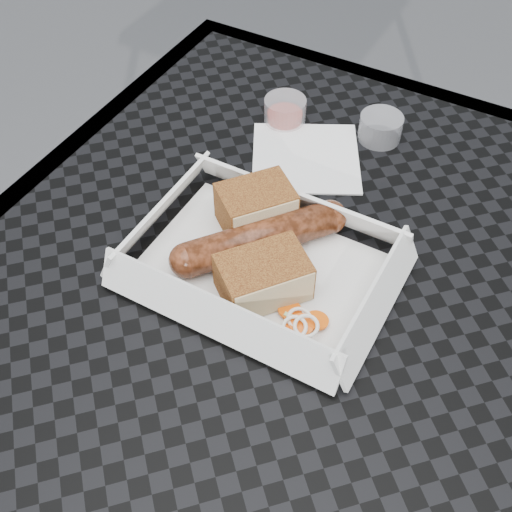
# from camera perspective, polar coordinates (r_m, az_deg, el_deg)

# --- Properties ---
(patio_table) EXTENTS (0.80, 0.80, 0.74)m
(patio_table) POSITION_cam_1_polar(r_m,az_deg,el_deg) (0.65, 7.51, -10.31)
(patio_table) COLOR black
(patio_table) RESTS_ON ground
(food_tray) EXTENTS (0.22, 0.15, 0.00)m
(food_tray) POSITION_cam_1_polar(r_m,az_deg,el_deg) (0.62, 0.45, -1.08)
(food_tray) COLOR white
(food_tray) RESTS_ON patio_table
(bratwurst) EXTENTS (0.13, 0.15, 0.03)m
(bratwurst) POSITION_cam_1_polar(r_m,az_deg,el_deg) (0.62, 0.39, 1.61)
(bratwurst) COLOR brown
(bratwurst) RESTS_ON food_tray
(bread_near) EXTENTS (0.08, 0.09, 0.05)m
(bread_near) POSITION_cam_1_polar(r_m,az_deg,el_deg) (0.64, -0.01, 4.39)
(bread_near) COLOR brown
(bread_near) RESTS_ON food_tray
(bread_far) EXTENTS (0.09, 0.10, 0.04)m
(bread_far) POSITION_cam_1_polar(r_m,az_deg,el_deg) (0.59, 0.65, -1.87)
(bread_far) COLOR brown
(bread_far) RESTS_ON food_tray
(veg_garnish) EXTENTS (0.03, 0.03, 0.00)m
(veg_garnish) POSITION_cam_1_polar(r_m,az_deg,el_deg) (0.58, 3.73, -6.17)
(veg_garnish) COLOR #F05A0A
(veg_garnish) RESTS_ON food_tray
(napkin) EXTENTS (0.16, 0.16, 0.00)m
(napkin) POSITION_cam_1_polar(r_m,az_deg,el_deg) (0.74, 4.44, 8.73)
(napkin) COLOR white
(napkin) RESTS_ON patio_table
(condiment_cup_sauce) EXTENTS (0.05, 0.05, 0.03)m
(condiment_cup_sauce) POSITION_cam_1_polar(r_m,az_deg,el_deg) (0.78, 2.59, 12.79)
(condiment_cup_sauce) COLOR maroon
(condiment_cup_sauce) RESTS_ON patio_table
(condiment_cup_empty) EXTENTS (0.05, 0.05, 0.03)m
(condiment_cup_empty) POSITION_cam_1_polar(r_m,az_deg,el_deg) (0.77, 11.00, 11.14)
(condiment_cup_empty) COLOR silver
(condiment_cup_empty) RESTS_ON patio_table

